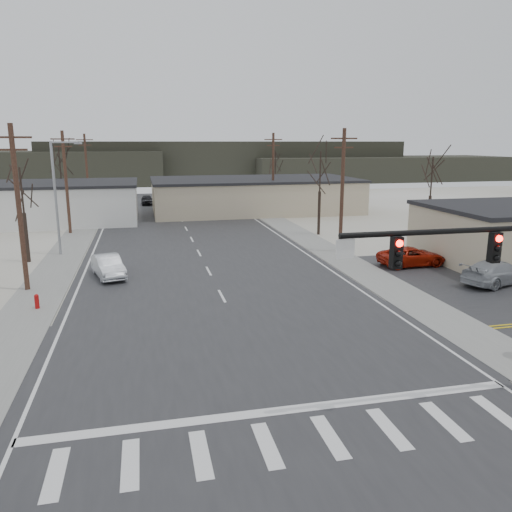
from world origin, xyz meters
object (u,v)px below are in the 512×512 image
Objects in this scene: car_far_a at (175,201)px; car_parked_silver at (497,272)px; fire_hydrant at (37,301)px; car_parked_red at (412,256)px; sedan_crossing at (108,266)px; car_far_b at (147,200)px.

car_parked_silver reaches higher than car_far_a.
car_parked_red is at bearing 9.80° from fire_hydrant.
sedan_crossing reaches higher than fire_hydrant.
car_far_b is (-3.87, 2.22, -0.02)m from car_far_a.
fire_hydrant is 46.54m from car_far_b.
sedan_crossing is 0.93× the size of car_far_a.
car_far_a is 42.15m from car_parked_red.
car_parked_silver is at bearing 122.27° from car_far_a.
fire_hydrant is 0.18× the size of car_far_a.
car_far_a is 0.96× the size of car_parked_red.
car_far_a reaches higher than car_parked_red.
sedan_crossing is 40.20m from car_far_b.
car_parked_red is at bearing -19.28° from sedan_crossing.
car_parked_silver is (21.27, -47.40, 0.08)m from car_far_b.
car_far_b is at bearing 70.75° from sedan_crossing.
sedan_crossing is 0.90× the size of car_parked_red.
car_far_b is (6.52, 46.08, 0.27)m from fire_hydrant.
car_far_b is at bearing 21.72° from car_parked_red.
car_far_a is at bearing 76.67° from fire_hydrant.
fire_hydrant is 0.16× the size of car_parked_silver.
car_far_b is 0.75× the size of car_parked_silver.
car_parked_silver is at bearing -2.72° from fire_hydrant.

